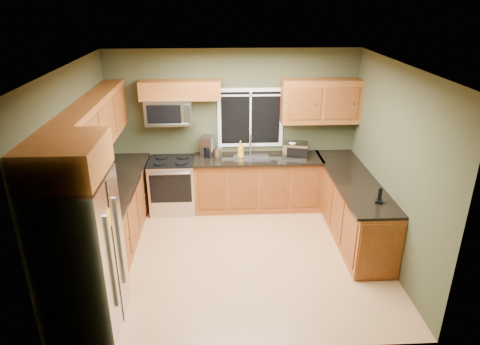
{
  "coord_description": "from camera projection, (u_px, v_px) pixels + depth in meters",
  "views": [
    {
      "loc": [
        -0.23,
        -5.26,
        3.52
      ],
      "look_at": [
        0.05,
        0.35,
        1.15
      ],
      "focal_mm": 32.0,
      "sensor_mm": 36.0,
      "label": 1
    }
  ],
  "objects": [
    {
      "name": "base_cabinets_peninsula",
      "position": [
        352.0,
        207.0,
        6.62
      ],
      "size": [
        0.6,
        2.52,
        0.9
      ],
      "color": "brown",
      "rests_on": "ground"
    },
    {
      "name": "soap_bottle_a",
      "position": [
        241.0,
        149.0,
        7.18
      ],
      "size": [
        0.14,
        0.14,
        0.29
      ],
      "primitive_type": "imported",
      "rotation": [
        0.0,
        0.0,
        -0.27
      ],
      "color": "orange",
      "rests_on": "countertop_back"
    },
    {
      "name": "upper_cabinets_left",
      "position": [
        95.0,
        124.0,
        5.84
      ],
      "size": [
        0.33,
        2.65,
        0.72
      ],
      "primitive_type": "cube",
      "color": "brown",
      "rests_on": "left_wall"
    },
    {
      "name": "back_wall",
      "position": [
        233.0,
        129.0,
        7.35
      ],
      "size": [
        4.2,
        0.0,
        4.2
      ],
      "primitive_type": "plane",
      "rotation": [
        1.57,
        0.0,
        0.0
      ],
      "color": "#3D4027",
      "rests_on": "ground"
    },
    {
      "name": "refrigerator",
      "position": [
        82.0,
        257.0,
        4.59
      ],
      "size": [
        0.74,
        0.9,
        1.8
      ],
      "color": "#B7B7BC",
      "rests_on": "ground"
    },
    {
      "name": "kettle",
      "position": [
        217.0,
        153.0,
        7.09
      ],
      "size": [
        0.16,
        0.16,
        0.26
      ],
      "color": "#B7B7BC",
      "rests_on": "countertop_back"
    },
    {
      "name": "base_cabinets_left",
      "position": [
        116.0,
        215.0,
        6.39
      ],
      "size": [
        0.6,
        2.65,
        0.9
      ],
      "primitive_type": "cube",
      "color": "brown",
      "rests_on": "ground"
    },
    {
      "name": "countertop_back",
      "position": [
        258.0,
        159.0,
        7.23
      ],
      "size": [
        2.17,
        0.65,
        0.04
      ],
      "primitive_type": "cube",
      "color": "black",
      "rests_on": "base_cabinets_back"
    },
    {
      "name": "right_wall",
      "position": [
        392.0,
        166.0,
        5.79
      ],
      "size": [
        0.0,
        3.6,
        3.6
      ],
      "primitive_type": "plane",
      "rotation": [
        1.57,
        0.0,
        -1.57
      ],
      "color": "#3D4027",
      "rests_on": "ground"
    },
    {
      "name": "cordless_phone",
      "position": [
        379.0,
        198.0,
        5.65
      ],
      "size": [
        0.13,
        0.13,
        0.22
      ],
      "color": "black",
      "rests_on": "countertop_peninsula"
    },
    {
      "name": "countertop_peninsula",
      "position": [
        353.0,
        179.0,
        6.45
      ],
      "size": [
        0.65,
        2.5,
        0.04
      ],
      "primitive_type": "cube",
      "color": "black",
      "rests_on": "base_cabinets_peninsula"
    },
    {
      "name": "soap_bottle_c",
      "position": [
        219.0,
        150.0,
        7.37
      ],
      "size": [
        0.15,
        0.15,
        0.16
      ],
      "primitive_type": "imported",
      "rotation": [
        0.0,
        0.0,
        -0.3
      ],
      "color": "white",
      "rests_on": "countertop_back"
    },
    {
      "name": "left_wall",
      "position": [
        78.0,
        172.0,
        5.59
      ],
      "size": [
        0.0,
        3.6,
        3.6
      ],
      "primitive_type": "plane",
      "rotation": [
        1.57,
        0.0,
        1.57
      ],
      "color": "#3D4027",
      "rests_on": "ground"
    },
    {
      "name": "microwave",
      "position": [
        169.0,
        111.0,
        6.97
      ],
      "size": [
        0.76,
        0.41,
        0.42
      ],
      "color": "#B7B7BC",
      "rests_on": "back_wall"
    },
    {
      "name": "sink",
      "position": [
        251.0,
        157.0,
        7.23
      ],
      "size": [
        0.6,
        0.42,
        0.36
      ],
      "color": "slate",
      "rests_on": "countertop_back"
    },
    {
      "name": "coffee_maker",
      "position": [
        207.0,
        147.0,
        7.28
      ],
      "size": [
        0.25,
        0.31,
        0.33
      ],
      "color": "slate",
      "rests_on": "countertop_back"
    },
    {
      "name": "paper_towel_roll",
      "position": [
        292.0,
        150.0,
        7.19
      ],
      "size": [
        0.12,
        0.12,
        0.28
      ],
      "color": "white",
      "rests_on": "countertop_back"
    },
    {
      "name": "countertop_left",
      "position": [
        114.0,
        186.0,
        6.21
      ],
      "size": [
        0.65,
        2.65,
        0.04
      ],
      "primitive_type": "cube",
      "color": "black",
      "rests_on": "base_cabinets_left"
    },
    {
      "name": "upper_cabinets_back_right",
      "position": [
        321.0,
        101.0,
        7.06
      ],
      "size": [
        1.3,
        0.33,
        0.72
      ],
      "primitive_type": "cube",
      "color": "brown",
      "rests_on": "back_wall"
    },
    {
      "name": "range",
      "position": [
        173.0,
        185.0,
        7.34
      ],
      "size": [
        0.76,
        0.69,
        0.94
      ],
      "color": "#B7B7BC",
      "rests_on": "ground"
    },
    {
      "name": "base_cabinets_back",
      "position": [
        258.0,
        183.0,
        7.44
      ],
      "size": [
        2.17,
        0.6,
        0.9
      ],
      "primitive_type": "cube",
      "color": "brown",
      "rests_on": "ground"
    },
    {
      "name": "toaster_oven",
      "position": [
        296.0,
        150.0,
        7.21
      ],
      "size": [
        0.47,
        0.4,
        0.25
      ],
      "color": "#B7B7BC",
      "rests_on": "countertop_back"
    },
    {
      "name": "window",
      "position": [
        250.0,
        118.0,
        7.27
      ],
      "size": [
        1.12,
        0.03,
        1.02
      ],
      "color": "white",
      "rests_on": "back_wall"
    },
    {
      "name": "upper_cabinet_over_fridge",
      "position": [
        65.0,
        159.0,
        4.15
      ],
      "size": [
        0.72,
        0.9,
        0.38
      ],
      "primitive_type": "cube",
      "color": "brown",
      "rests_on": "left_wall"
    },
    {
      "name": "upper_cabinets_back_left",
      "position": [
        180.0,
        90.0,
        6.88
      ],
      "size": [
        1.3,
        0.33,
        0.3
      ],
      "primitive_type": "cube",
      "color": "brown",
      "rests_on": "back_wall"
    },
    {
      "name": "ceiling",
      "position": [
        237.0,
        66.0,
        5.17
      ],
      "size": [
        4.2,
        4.2,
        0.0
      ],
      "primitive_type": "plane",
      "rotation": [
        3.14,
        0.0,
        0.0
      ],
      "color": "white",
      "rests_on": "back_wall"
    },
    {
      "name": "floor",
      "position": [
        238.0,
        255.0,
        6.22
      ],
      "size": [
        4.2,
        4.2,
        0.0
      ],
      "primitive_type": "plane",
      "color": "tan",
      "rests_on": "ground"
    },
    {
      "name": "front_wall",
      "position": [
        246.0,
        241.0,
        4.03
      ],
      "size": [
        4.2,
        0.0,
        4.2
      ],
      "primitive_type": "plane",
      "rotation": [
        -1.57,
        0.0,
        0.0
      ],
      "color": "#3D4027",
      "rests_on": "ground"
    }
  ]
}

